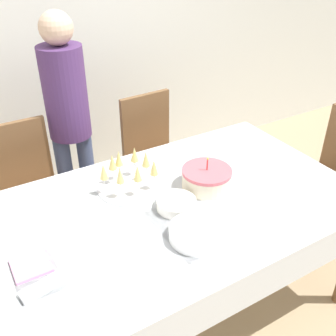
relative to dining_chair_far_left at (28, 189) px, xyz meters
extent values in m
plane|color=tan|center=(0.47, -0.89, -0.52)|extent=(12.00, 12.00, 0.00)
cube|color=silver|center=(0.47, 0.77, 0.83)|extent=(8.00, 0.05, 2.70)
cube|color=white|center=(0.47, -0.89, 0.23)|extent=(2.07, 1.11, 0.03)
cube|color=white|center=(0.47, -0.89, 0.14)|extent=(2.10, 1.14, 0.21)
cylinder|color=brown|center=(1.44, -0.39, -0.15)|extent=(0.06, 0.06, 0.74)
cube|color=brown|center=(0.00, -0.08, -0.09)|extent=(0.43, 0.43, 0.04)
cube|color=brown|center=(0.00, 0.11, 0.18)|extent=(0.40, 0.04, 0.50)
cylinder|color=brown|center=(0.18, -0.26, -0.31)|extent=(0.04, 0.04, 0.41)
cylinder|color=brown|center=(-0.18, -0.27, -0.31)|extent=(0.04, 0.04, 0.41)
cylinder|color=brown|center=(0.18, 0.10, -0.31)|extent=(0.04, 0.04, 0.41)
cylinder|color=brown|center=(-0.18, 0.09, -0.31)|extent=(0.04, 0.04, 0.41)
cube|color=brown|center=(0.93, -0.08, -0.09)|extent=(0.44, 0.44, 0.04)
cube|color=brown|center=(0.92, 0.11, 0.18)|extent=(0.40, 0.06, 0.50)
cylinder|color=brown|center=(1.12, -0.25, -0.31)|extent=(0.04, 0.04, 0.41)
cylinder|color=brown|center=(0.76, -0.27, -0.31)|extent=(0.04, 0.04, 0.41)
cylinder|color=brown|center=(1.10, 0.11, -0.31)|extent=(0.04, 0.04, 0.41)
cylinder|color=brown|center=(0.75, 0.09, -0.31)|extent=(0.04, 0.04, 0.41)
cube|color=brown|center=(1.75, -0.89, -0.09)|extent=(0.44, 0.44, 0.04)
cylinder|color=brown|center=(1.57, -1.06, -0.31)|extent=(0.04, 0.04, 0.41)
cylinder|color=brown|center=(1.58, -0.70, -0.31)|extent=(0.04, 0.04, 0.41)
cylinder|color=brown|center=(1.94, -0.72, -0.31)|extent=(0.04, 0.04, 0.41)
cylinder|color=beige|center=(0.79, -0.85, 0.29)|extent=(0.26, 0.26, 0.09)
cylinder|color=#D15B66|center=(0.79, -0.85, 0.34)|extent=(0.27, 0.27, 0.02)
cylinder|color=#E53F3F|center=(0.79, -0.85, 0.38)|extent=(0.01, 0.01, 0.06)
sphere|color=#F9CC4C|center=(0.79, -0.85, 0.42)|extent=(0.01, 0.01, 0.01)
cylinder|color=silver|center=(0.43, -0.64, 0.25)|extent=(0.36, 0.36, 0.01)
cylinder|color=silver|center=(0.54, -0.63, 0.25)|extent=(0.05, 0.05, 0.00)
cylinder|color=silver|center=(0.54, -0.63, 0.30)|extent=(0.01, 0.01, 0.08)
cone|color=#E0CC72|center=(0.54, -0.63, 0.38)|extent=(0.04, 0.04, 0.08)
cylinder|color=silver|center=(0.51, -0.55, 0.25)|extent=(0.05, 0.05, 0.00)
cylinder|color=silver|center=(0.51, -0.55, 0.30)|extent=(0.01, 0.01, 0.08)
cone|color=#E0CC72|center=(0.51, -0.55, 0.38)|extent=(0.04, 0.04, 0.08)
cylinder|color=silver|center=(0.42, -0.55, 0.25)|extent=(0.05, 0.05, 0.00)
cylinder|color=silver|center=(0.42, -0.55, 0.30)|extent=(0.01, 0.01, 0.08)
cone|color=#E0CC72|center=(0.42, -0.55, 0.38)|extent=(0.04, 0.04, 0.08)
cylinder|color=silver|center=(0.37, -0.57, 0.25)|extent=(0.05, 0.05, 0.00)
cylinder|color=silver|center=(0.37, -0.57, 0.30)|extent=(0.01, 0.01, 0.08)
cone|color=#E0CC72|center=(0.37, -0.57, 0.38)|extent=(0.04, 0.04, 0.08)
cylinder|color=silver|center=(0.29, -0.63, 0.25)|extent=(0.05, 0.05, 0.00)
cylinder|color=silver|center=(0.29, -0.63, 0.30)|extent=(0.01, 0.01, 0.08)
cone|color=#E0CC72|center=(0.29, -0.63, 0.38)|extent=(0.04, 0.04, 0.08)
cylinder|color=silver|center=(0.35, -0.71, 0.25)|extent=(0.05, 0.05, 0.00)
cylinder|color=silver|center=(0.35, -0.71, 0.30)|extent=(0.01, 0.01, 0.08)
cone|color=#E0CC72|center=(0.35, -0.71, 0.38)|extent=(0.04, 0.04, 0.08)
cylinder|color=silver|center=(0.44, -0.73, 0.25)|extent=(0.05, 0.05, 0.00)
cylinder|color=silver|center=(0.44, -0.73, 0.30)|extent=(0.01, 0.01, 0.08)
cone|color=#E0CC72|center=(0.44, -0.73, 0.38)|extent=(0.04, 0.04, 0.08)
cylinder|color=silver|center=(0.54, -0.73, 0.25)|extent=(0.05, 0.05, 0.00)
cylinder|color=silver|center=(0.54, -0.73, 0.30)|extent=(0.01, 0.01, 0.08)
cone|color=#E0CC72|center=(0.54, -0.73, 0.38)|extent=(0.04, 0.04, 0.08)
cylinder|color=white|center=(0.51, -1.16, 0.25)|extent=(0.25, 0.25, 0.01)
cylinder|color=white|center=(0.51, -1.16, 0.26)|extent=(0.25, 0.25, 0.01)
cylinder|color=white|center=(0.51, -1.16, 0.26)|extent=(0.25, 0.25, 0.01)
cylinder|color=white|center=(0.51, -1.16, 0.27)|extent=(0.25, 0.25, 0.01)
cylinder|color=white|center=(0.51, -1.16, 0.28)|extent=(0.25, 0.25, 0.01)
cylinder|color=white|center=(0.51, -1.16, 0.28)|extent=(0.25, 0.25, 0.01)
cylinder|color=white|center=(0.51, -1.16, 0.29)|extent=(0.25, 0.25, 0.01)
cylinder|color=white|center=(0.51, -1.16, 0.30)|extent=(0.25, 0.25, 0.01)
cylinder|color=silver|center=(0.55, -0.93, 0.25)|extent=(0.20, 0.20, 0.01)
cylinder|color=silver|center=(0.55, -0.93, 0.26)|extent=(0.20, 0.20, 0.01)
cylinder|color=silver|center=(0.55, -0.93, 0.26)|extent=(0.20, 0.20, 0.01)
cylinder|color=silver|center=(0.55, -0.93, 0.27)|extent=(0.20, 0.20, 0.01)
cylinder|color=silver|center=(0.55, -0.93, 0.28)|extent=(0.20, 0.20, 0.01)
cylinder|color=silver|center=(0.55, -0.93, 0.28)|extent=(0.20, 0.20, 0.01)
cylinder|color=silver|center=(0.55, -0.93, 0.29)|extent=(0.20, 0.20, 0.01)
cube|color=silver|center=(0.89, -1.04, 0.25)|extent=(0.30, 0.04, 0.00)
cube|color=silver|center=(-0.18, -1.10, 0.26)|extent=(0.18, 0.09, 0.02)
cube|color=pink|center=(-0.18, -0.96, 0.25)|extent=(0.15, 0.15, 0.01)
cylinder|color=#3F4C72|center=(0.29, 0.14, -0.14)|extent=(0.11, 0.11, 0.76)
cylinder|color=#3F4C72|center=(0.45, 0.14, -0.14)|extent=(0.11, 0.11, 0.76)
cylinder|color=#4C2D60|center=(0.37, 0.14, 0.54)|extent=(0.28, 0.28, 0.60)
sphere|color=#D8B293|center=(0.37, 0.14, 0.94)|extent=(0.21, 0.21, 0.21)
camera|label=1|loc=(-0.29, -2.26, 1.45)|focal=42.00mm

